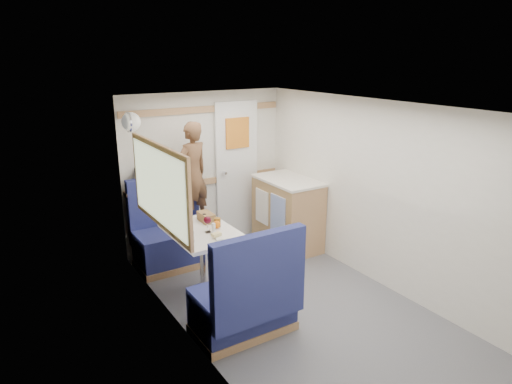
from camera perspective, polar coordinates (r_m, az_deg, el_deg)
floor at (r=4.57m, az=6.99°, el=-15.57°), size 4.50×4.50×0.00m
ceiling at (r=3.88m, az=8.05°, el=10.21°), size 4.50×4.50×0.00m
wall_back at (r=5.94m, az=-6.35°, el=2.76°), size 2.20×0.02×2.00m
wall_left at (r=3.57m, az=-6.45°, el=-7.05°), size 0.02×4.50×2.00m
wall_right at (r=4.86m, az=17.59°, el=-1.17°), size 0.02×4.50×2.00m
oak_trim_low at (r=5.96m, az=-6.22°, el=1.32°), size 2.15×0.02×0.08m
oak_trim_high at (r=5.79m, az=-6.51°, el=10.23°), size 2.15×0.02×0.08m
side_window at (r=4.36m, az=-12.05°, el=0.67°), size 0.04×1.30×0.72m
rear_door at (r=6.12m, az=-2.42°, el=3.00°), size 0.62×0.12×1.86m
dinette_table at (r=4.75m, az=-6.65°, el=-6.50°), size 0.62×0.92×0.72m
bench_far at (r=5.58m, az=-10.41°, el=-5.95°), size 0.90×0.59×1.05m
bench_near at (r=4.18m, az=-1.24°, el=-13.90°), size 0.90×0.59×1.05m
ledge at (r=5.62m, az=-11.70°, el=0.40°), size 0.90×0.14×0.04m
dome_light at (r=5.07m, az=-15.36°, el=8.46°), size 0.20×0.20×0.20m
galley_counter at (r=5.92m, az=3.95°, el=-2.62°), size 0.57×0.92×0.92m
person at (r=5.46m, az=-7.96°, el=2.24°), size 0.53×0.43×1.25m
duffel_bag at (r=5.57m, az=-12.05°, el=1.77°), size 0.53×0.28×0.25m
tray at (r=4.56m, az=-4.01°, el=-5.19°), size 0.30×0.35×0.02m
orange_fruit at (r=4.66m, az=-4.93°, el=-4.08°), size 0.08×0.08×0.08m
cheese_block at (r=4.47m, az=-4.98°, el=-5.33°), size 0.10×0.07×0.03m
wine_glass at (r=4.59m, az=-6.09°, el=-3.59°), size 0.08×0.08×0.17m
tumbler_left at (r=4.40m, az=-8.15°, el=-5.60°), size 0.06×0.06×0.10m
beer_glass at (r=4.72m, az=-4.83°, el=-3.87°), size 0.07×0.07×0.10m
pepper_grinder at (r=4.87m, az=-6.48°, el=-3.29°), size 0.04×0.04×0.10m
salt_grinder at (r=4.60m, az=-5.32°, el=-4.48°), size 0.04×0.04×0.10m
bread_loaf at (r=4.91m, az=-6.24°, el=-3.13°), size 0.13×0.23×0.09m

